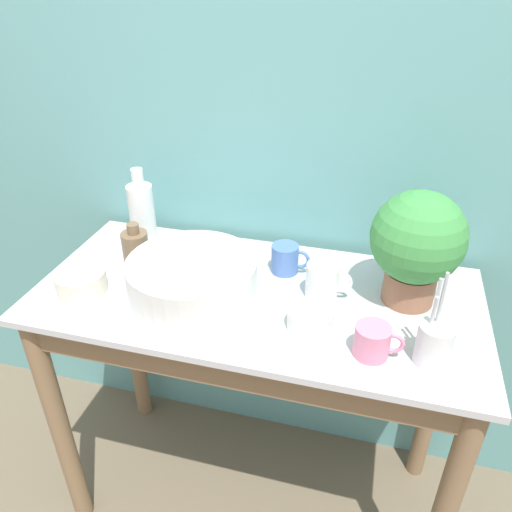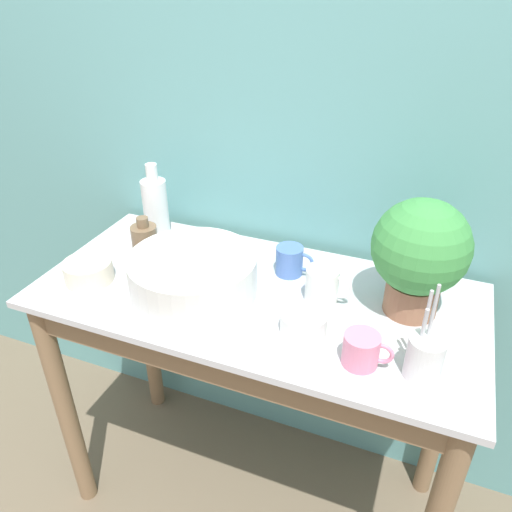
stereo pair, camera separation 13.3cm
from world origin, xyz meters
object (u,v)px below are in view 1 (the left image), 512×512
bottle_short (136,248)px  mug_white (323,281)px  mug_blue (286,259)px  bowl_small_cream (81,282)px  potted_plant (417,243)px  utensil_cup (434,343)px  mug_pink (373,341)px  bottle_tall (142,213)px  bowl_wash_large (193,279)px  bowl_small_enamel_white (311,319)px

bottle_short → mug_white: 0.57m
mug_blue → bowl_small_cream: size_ratio=0.82×
bottle_short → potted_plant: bearing=1.8°
utensil_cup → potted_plant: bearing=103.1°
mug_pink → bowl_small_cream: mug_pink is taller
bottle_short → bowl_small_cream: size_ratio=0.99×
potted_plant → mug_pink: potted_plant is taller
mug_blue → bowl_small_cream: mug_blue is taller
bottle_tall → mug_white: bearing=-14.1°
bottle_tall → bowl_small_cream: size_ratio=1.82×
bowl_wash_large → bottle_short: (-0.23, 0.11, 0.00)m
bowl_wash_large → bowl_small_enamel_white: (0.33, -0.05, -0.03)m
utensil_cup → mug_pink: bearing=-175.2°
bottle_short → bowl_small_enamel_white: (0.56, -0.16, -0.03)m
bottle_short → bottle_tall: bearing=106.2°
bottle_tall → utensil_cup: 0.95m
bowl_wash_large → bowl_small_enamel_white: bearing=-8.5°
mug_white → utensil_cup: bearing=-34.4°
mug_blue → mug_white: 0.16m
bowl_wash_large → mug_white: bowl_wash_large is taller
bottle_tall → bottle_short: bearing=-73.8°
bottle_short → mug_blue: 0.45m
bowl_wash_large → utensil_cup: 0.63m
bottle_short → utensil_cup: size_ratio=0.59×
potted_plant → mug_pink: bearing=-107.6°
mug_pink → mug_white: bearing=126.0°
mug_white → bowl_small_enamel_white: mug_white is taller
bowl_wash_large → mug_white: 0.35m
mug_white → utensil_cup: utensil_cup is taller
bottle_short → utensil_cup: (0.85, -0.21, -0.00)m
bottle_short → mug_blue: bottle_short is taller
bowl_wash_large → bottle_tall: bearing=137.0°
bottle_tall → bowl_small_enamel_white: 0.67m
bottle_tall → bowl_small_enamel_white: (0.60, -0.30, -0.08)m
bowl_small_cream → bowl_wash_large: bearing=10.2°
potted_plant → bowl_small_enamel_white: bearing=-141.3°
bottle_short → bowl_small_cream: 0.19m
mug_pink → mug_white: 0.25m
potted_plant → mug_pink: (-0.08, -0.25, -0.14)m
bowl_wash_large → bowl_small_cream: bowl_wash_large is taller
mug_blue → utensil_cup: bearing=-35.6°
potted_plant → mug_blue: 0.38m
bottle_short → mug_pink: 0.75m
bottle_tall → utensil_cup: bearing=-21.3°
mug_pink → bottle_tall: bearing=154.7°
mug_blue → bottle_short: bearing=-169.8°
mug_pink → utensil_cup: (0.13, 0.01, 0.01)m
potted_plant → bottle_tall: potted_plant is taller
mug_white → bowl_small_cream: (-0.65, -0.15, -0.02)m
mug_pink → mug_blue: bearing=132.1°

